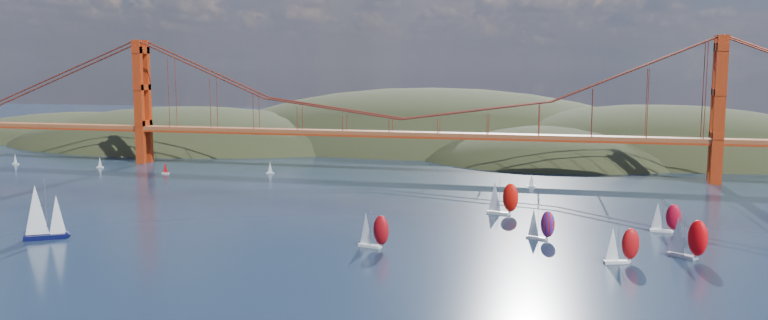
{
  "coord_description": "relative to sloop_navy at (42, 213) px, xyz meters",
  "views": [
    {
      "loc": [
        68.06,
        -119.5,
        44.29
      ],
      "look_at": [
        14.87,
        90.0,
        16.61
      ],
      "focal_mm": 35.0,
      "sensor_mm": 36.0,
      "label": 1
    }
  ],
  "objects": [
    {
      "name": "ground",
      "position": [
        62.01,
        -39.89,
        -6.91
      ],
      "size": [
        1200.0,
        1200.0,
        0.0
      ],
      "primitive_type": "plane",
      "color": "black",
      "rests_on": "ground"
    },
    {
      "name": "headlands",
      "position": [
        106.96,
        238.39,
        -19.37
      ],
      "size": [
        725.0,
        225.0,
        96.0
      ],
      "color": "black",
      "rests_on": "ground"
    },
    {
      "name": "bridge",
      "position": [
        60.27,
        140.11,
        25.32
      ],
      "size": [
        552.0,
        12.0,
        55.0
      ],
      "color": "#974D26",
      "rests_on": "ground"
    },
    {
      "name": "sloop_navy",
      "position": [
        0.0,
        0.0,
        0.0
      ],
      "size": [
        10.68,
        9.24,
        15.66
      ],
      "rotation": [
        0.0,
        0.0,
        0.57
      ],
      "color": "black",
      "rests_on": "ground"
    },
    {
      "name": "racer_0",
      "position": [
        83.77,
        12.22,
        -2.51
      ],
      "size": [
        8.32,
        4.67,
        9.32
      ],
      "rotation": [
        0.0,
        0.0,
        -0.24
      ],
      "color": "silver",
      "rests_on": "ground"
    },
    {
      "name": "racer_1",
      "position": [
        141.32,
        11.92,
        -2.61
      ],
      "size": [
        8.14,
        5.08,
        9.1
      ],
      "rotation": [
        0.0,
        0.0,
        0.32
      ],
      "color": "silver",
      "rests_on": "ground"
    },
    {
      "name": "racer_2",
      "position": [
        156.23,
        20.22,
        -1.89
      ],
      "size": [
        9.17,
        7.86,
        10.64
      ],
      "rotation": [
        0.0,
        0.0,
        -0.62
      ],
      "color": "silver",
      "rests_on": "ground"
    },
    {
      "name": "racer_3",
      "position": [
        154.46,
        47.58,
        -2.77
      ],
      "size": [
        7.76,
        3.57,
        8.78
      ],
      "rotation": [
        0.0,
        0.0,
        -0.12
      ],
      "color": "white",
      "rests_on": "ground"
    },
    {
      "name": "racer_5",
      "position": [
        110.35,
        60.63,
        -1.76
      ],
      "size": [
        9.73,
        5.62,
        10.91
      ],
      "rotation": [
        0.0,
        0.0,
        -0.26
      ],
      "color": "silver",
      "rests_on": "ground"
    },
    {
      "name": "racer_rwb",
      "position": [
        122.74,
        30.82,
        -2.82
      ],
      "size": [
        7.74,
        5.29,
        8.66
      ],
      "rotation": [
        0.0,
        0.0,
        -0.4
      ],
      "color": "silver",
      "rests_on": "ground"
    },
    {
      "name": "distant_boat_0",
      "position": [
        -110.74,
        120.51,
        -4.51
      ],
      "size": [
        3.0,
        2.0,
        4.7
      ],
      "color": "silver",
      "rests_on": "ground"
    },
    {
      "name": "distant_boat_1",
      "position": [
        -67.31,
        120.02,
        -4.51
      ],
      "size": [
        3.0,
        2.0,
        4.7
      ],
      "color": "silver",
      "rests_on": "ground"
    },
    {
      "name": "distant_boat_2",
      "position": [
        -30.36,
        110.63,
        -4.51
      ],
      "size": [
        3.0,
        2.0,
        4.7
      ],
      "color": "silver",
      "rests_on": "ground"
    },
    {
      "name": "distant_boat_3",
      "position": [
        10.57,
        122.19,
        -4.51
      ],
      "size": [
        3.0,
        2.0,
        4.7
      ],
      "color": "silver",
      "rests_on": "ground"
    },
    {
      "name": "distant_boat_8",
      "position": [
        116.06,
        114.2,
        -4.51
      ],
      "size": [
        3.0,
        2.0,
        4.7
      ],
      "color": "silver",
      "rests_on": "ground"
    }
  ]
}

